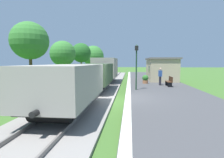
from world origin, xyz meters
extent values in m
plane|color=#3D6628|center=(0.00, 0.00, 0.00)|extent=(160.00, 160.00, 0.00)
cube|color=#424244|center=(3.20, 0.00, 0.12)|extent=(6.00, 60.00, 0.25)
cube|color=silver|center=(0.40, 0.00, 0.25)|extent=(0.36, 60.00, 0.01)
cube|color=gray|center=(-2.40, 0.00, 0.06)|extent=(3.80, 60.00, 0.12)
cube|color=slate|center=(-1.68, 0.00, 0.19)|extent=(0.07, 60.00, 0.14)
cube|color=slate|center=(-3.12, 0.00, 0.19)|extent=(0.07, 60.00, 0.14)
cube|color=gray|center=(-2.40, -3.35, 1.58)|extent=(2.50, 5.60, 1.60)
cube|color=black|center=(-2.40, -3.35, 0.93)|extent=(2.10, 5.15, 0.50)
cylinder|color=black|center=(-2.40, -1.56, 0.68)|extent=(1.56, 0.84, 0.84)
cylinder|color=black|center=(-2.40, -5.14, 0.68)|extent=(1.56, 0.84, 0.84)
cylinder|color=black|center=(-2.40, -0.40, 0.93)|extent=(0.20, 0.30, 0.20)
cylinder|color=black|center=(-2.40, -6.30, 0.93)|extent=(0.20, 0.30, 0.20)
cube|color=#384C33|center=(-2.40, 3.25, 1.58)|extent=(2.50, 5.60, 1.60)
cube|color=black|center=(-2.40, 3.25, 0.93)|extent=(2.10, 5.15, 0.50)
cylinder|color=black|center=(-2.40, 5.04, 0.68)|extent=(1.56, 0.84, 0.84)
cylinder|color=black|center=(-2.40, 1.46, 0.68)|extent=(1.56, 0.84, 0.84)
cylinder|color=black|center=(-2.40, 6.20, 0.93)|extent=(0.20, 0.30, 0.20)
cylinder|color=black|center=(-2.40, 0.30, 0.93)|extent=(0.20, 0.30, 0.20)
cube|color=gray|center=(-2.40, 9.85, 1.88)|extent=(2.50, 5.60, 2.20)
cube|color=black|center=(-2.40, 9.85, 0.93)|extent=(2.10, 5.15, 0.50)
cylinder|color=black|center=(-2.40, 11.64, 0.68)|extent=(1.56, 0.84, 0.84)
cylinder|color=black|center=(-2.40, 8.06, 0.68)|extent=(1.56, 0.84, 0.84)
cylinder|color=black|center=(-2.40, 12.80, 0.93)|extent=(0.20, 0.30, 0.20)
cylinder|color=black|center=(-2.40, 6.90, 0.93)|extent=(0.20, 0.30, 0.20)
cube|color=tan|center=(4.40, 11.44, 1.55)|extent=(3.20, 5.50, 2.60)
cube|color=#66605B|center=(4.40, 11.44, 2.94)|extent=(3.50, 5.80, 0.18)
cube|color=black|center=(2.79, 10.34, 1.68)|extent=(0.03, 0.90, 0.80)
cube|color=#422819|center=(4.13, 5.68, 0.69)|extent=(0.42, 1.50, 0.04)
cube|color=#422819|center=(4.32, 5.68, 0.93)|extent=(0.04, 1.50, 0.45)
cube|color=black|center=(4.13, 5.08, 0.46)|extent=(0.38, 0.06, 0.42)
cube|color=black|center=(4.13, 6.28, 0.46)|extent=(0.38, 0.06, 0.42)
cube|color=#422819|center=(4.13, 16.70, 0.69)|extent=(0.42, 1.50, 0.04)
cube|color=#422819|center=(4.32, 16.70, 0.93)|extent=(0.04, 1.50, 0.45)
cube|color=black|center=(4.13, 16.10, 0.46)|extent=(0.38, 0.06, 0.42)
cube|color=black|center=(4.13, 17.30, 0.46)|extent=(0.38, 0.06, 0.42)
cylinder|color=black|center=(3.49, 6.31, 0.68)|extent=(0.15, 0.15, 0.86)
cylinder|color=black|center=(3.45, 6.46, 0.68)|extent=(0.15, 0.15, 0.86)
cube|color=#2D5199|center=(3.47, 6.38, 1.41)|extent=(0.33, 0.43, 0.60)
sphere|color=tan|center=(3.47, 6.38, 1.85)|extent=(0.22, 0.22, 0.22)
cylinder|color=#9E6642|center=(2.15, 7.68, 0.42)|extent=(0.56, 0.56, 0.34)
sphere|color=#2D6B28|center=(2.15, 7.68, 0.85)|extent=(0.64, 0.64, 0.64)
cylinder|color=#193823|center=(1.02, 3.19, 1.85)|extent=(0.11, 0.11, 3.20)
cube|color=black|center=(1.02, 3.19, 3.63)|extent=(0.28, 0.28, 0.36)
sphere|color=#F2E5BF|center=(1.02, 3.19, 3.63)|extent=(0.20, 0.20, 0.20)
cone|color=#193823|center=(1.02, 3.19, 3.87)|extent=(0.20, 0.20, 0.16)
cylinder|color=#4C3823|center=(-8.72, 4.43, 1.59)|extent=(0.28, 0.28, 3.18)
sphere|color=#387A33|center=(-8.72, 4.43, 4.48)|extent=(3.46, 3.46, 3.46)
cylinder|color=#4C3823|center=(-8.47, 11.84, 1.19)|extent=(0.28, 0.28, 2.38)
sphere|color=#387A33|center=(-8.47, 11.84, 3.66)|extent=(3.40, 3.40, 3.40)
cylinder|color=#4C3823|center=(-8.22, 20.03, 1.44)|extent=(0.28, 0.28, 2.88)
sphere|color=#235B23|center=(-8.22, 20.03, 4.18)|extent=(3.48, 3.48, 3.48)
cylinder|color=#4C3823|center=(-7.66, 27.91, 1.03)|extent=(0.28, 0.28, 2.07)
sphere|color=#387A33|center=(-7.66, 27.91, 3.83)|extent=(4.70, 4.70, 4.70)
camera|label=1|loc=(0.50, -11.33, 2.50)|focal=28.46mm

